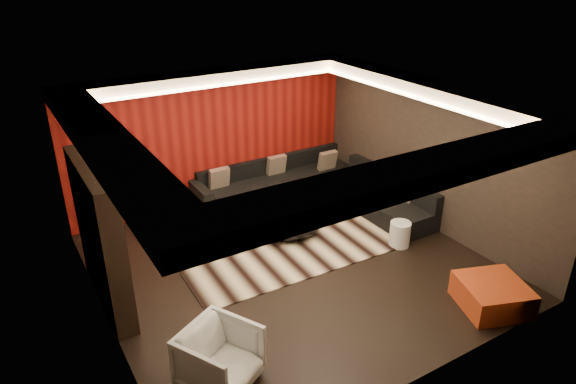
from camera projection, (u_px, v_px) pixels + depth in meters
floor at (291, 265)px, 8.69m from camera, size 6.00×6.00×0.02m
ceiling at (292, 102)px, 7.50m from camera, size 6.00×6.00×0.02m
wall_back at (214, 137)px, 10.42m from camera, size 6.00×0.02×2.80m
wall_left at (95, 240)px, 6.68m from camera, size 0.02×6.00×2.80m
wall_right at (429, 155)px, 9.51m from camera, size 0.02×6.00×2.80m
red_feature_wall at (215, 137)px, 10.39m from camera, size 5.98×0.05×2.78m
soffit_back at (216, 76)px, 9.64m from camera, size 6.00×0.60×0.22m
soffit_front at (425, 171)px, 5.46m from camera, size 6.00×0.60×0.22m
soffit_left at (104, 142)px, 6.28m from camera, size 0.60×4.80×0.22m
soffit_right at (425, 88)px, 8.82m from camera, size 0.60×4.80×0.22m
cove_back at (224, 85)px, 9.41m from camera, size 4.80×0.08×0.04m
cove_front at (402, 168)px, 5.76m from camera, size 4.80×0.08×0.04m
cove_left at (133, 144)px, 6.47m from camera, size 0.08×4.80×0.04m
cove_right at (410, 95)px, 8.70m from camera, size 0.08×4.80×0.04m
tv_surround at (100, 237)px, 7.34m from camera, size 0.30×2.00×2.20m
tv_screen at (108, 213)px, 7.27m from camera, size 0.04×1.30×0.80m
tv_shelf at (116, 258)px, 7.59m from camera, size 0.04×1.60×0.04m
rug at (277, 235)px, 9.59m from camera, size 4.09×3.12×0.02m
coffee_table at (288, 232)px, 9.45m from camera, size 1.51×1.51×0.20m
drum_stool at (268, 227)px, 9.44m from camera, size 0.41×0.41×0.40m
striped_pouf at (204, 211)px, 10.03m from camera, size 0.90×0.90×0.38m
white_side_table at (400, 234)px, 9.17m from camera, size 0.42×0.42×0.46m
orange_ottoman at (492, 295)px, 7.58m from camera, size 1.17×1.17×0.40m
armchair at (220, 358)px, 6.15m from camera, size 1.13×1.14×0.77m
sectional_sofa at (315, 189)px, 10.83m from camera, size 3.65×3.50×0.75m
throw_pillows at (306, 173)px, 10.73m from camera, size 3.14×2.78×0.50m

